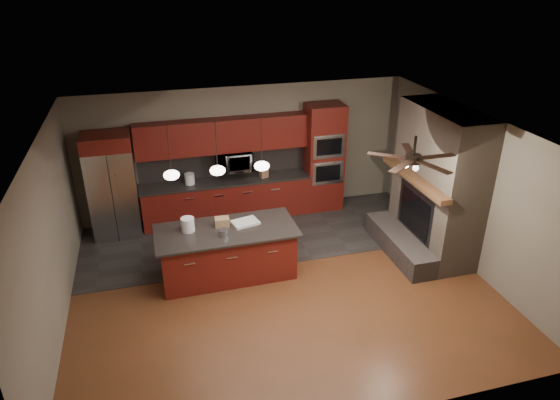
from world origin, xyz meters
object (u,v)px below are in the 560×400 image
object	(u,v)px
oven_tower	(324,158)
paint_tray	(245,222)
paint_can	(223,232)
refrigerator	(112,186)
white_bucket	(188,225)
microwave	(234,161)
cardboard_box	(222,222)
kitchen_island	(227,252)
counter_box	(264,173)
counter_bucket	(190,179)

from	to	relation	value
oven_tower	paint_tray	distance (m)	2.98
paint_can	paint_tray	size ratio (longest dim) A/B	0.38
refrigerator	paint_tray	world-z (taller)	refrigerator
refrigerator	white_bucket	xyz separation A→B (m)	(1.28, -1.95, -0.03)
oven_tower	paint_tray	size ratio (longest dim) A/B	5.28
refrigerator	paint_tray	bearing A→B (deg)	-40.66
microwave	cardboard_box	world-z (taller)	microwave
refrigerator	kitchen_island	world-z (taller)	refrigerator
cardboard_box	counter_box	world-z (taller)	counter_box
white_bucket	paint_tray	world-z (taller)	white_bucket
counter_bucket	counter_box	xyz separation A→B (m)	(1.57, -0.05, -0.02)
refrigerator	cardboard_box	bearing A→B (deg)	-45.99
refrigerator	paint_tray	xyz separation A→B (m)	(2.27, -1.95, -0.13)
oven_tower	cardboard_box	world-z (taller)	oven_tower
refrigerator	paint_can	bearing A→B (deg)	-50.95
microwave	counter_bucket	bearing A→B (deg)	-176.99
white_bucket	cardboard_box	size ratio (longest dim) A/B	0.99
refrigerator	kitchen_island	xyz separation A→B (m)	(1.91, -2.08, -0.61)
paint_can	white_bucket	bearing A→B (deg)	150.98
kitchen_island	cardboard_box	xyz separation A→B (m)	(-0.04, 0.14, 0.53)
paint_can	counter_bucket	distance (m)	2.37
microwave	refrigerator	distance (m)	2.48
oven_tower	kitchen_island	distance (m)	3.40
white_bucket	counter_box	xyz separation A→B (m)	(1.81, 1.99, -0.05)
kitchen_island	paint_can	distance (m)	0.55
microwave	paint_can	size ratio (longest dim) A/B	4.31
white_bucket	cardboard_box	bearing A→B (deg)	2.00
microwave	kitchen_island	xyz separation A→B (m)	(-0.56, -2.21, -0.84)
microwave	counter_box	bearing A→B (deg)	-9.23
oven_tower	paint_can	size ratio (longest dim) A/B	14.02
kitchen_island	counter_bucket	xyz separation A→B (m)	(-0.39, 2.16, 0.55)
cardboard_box	counter_bucket	distance (m)	2.05
paint_tray	refrigerator	bearing A→B (deg)	126.11
microwave	white_bucket	bearing A→B (deg)	-119.74
paint_tray	counter_bucket	bearing A→B (deg)	97.09
white_bucket	paint_can	xyz separation A→B (m)	(0.56, -0.31, -0.07)
cardboard_box	white_bucket	bearing A→B (deg)	-174.09
counter_box	oven_tower	bearing A→B (deg)	-11.97
paint_can	counter_bucket	bearing A→B (deg)	97.70
paint_tray	counter_box	distance (m)	2.14
white_bucket	counter_box	size ratio (longest dim) A/B	1.34
oven_tower	cardboard_box	size ratio (longest dim) A/B	9.66
counter_bucket	counter_box	world-z (taller)	counter_bucket
counter_bucket	counter_box	distance (m)	1.57
paint_can	cardboard_box	xyz separation A→B (m)	(0.03, 0.33, 0.02)
microwave	paint_can	world-z (taller)	microwave
kitchen_island	oven_tower	bearing A→B (deg)	39.64
oven_tower	microwave	xyz separation A→B (m)	(-1.98, 0.06, 0.11)
microwave	counter_box	world-z (taller)	microwave
white_bucket	cardboard_box	xyz separation A→B (m)	(0.59, 0.02, -0.04)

